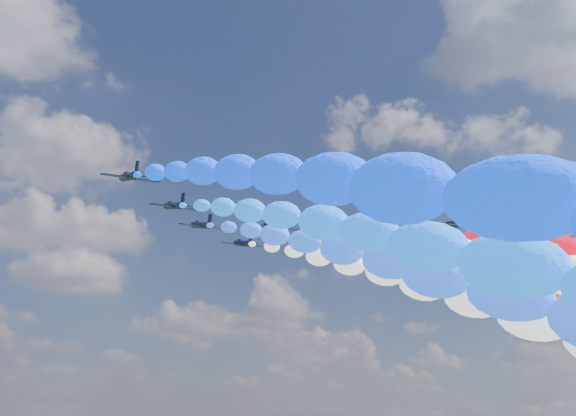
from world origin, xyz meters
name	(u,v)px	position (x,y,z in m)	size (l,w,h in m)	color
jet_0	(129,177)	(-31.93, -7.30, 97.79)	(8.46, 11.34, 2.50)	black
trail_0	(365,212)	(-31.93, -72.79, 75.85)	(6.41, 128.04, 48.03)	#0636FF
jet_1	(174,206)	(-21.04, 4.92, 97.79)	(8.46, 11.34, 2.50)	black
trail_1	(398,262)	(-21.04, -60.57, 75.85)	(6.41, 128.04, 48.03)	blue
jet_2	(201,225)	(-12.48, 15.29, 97.79)	(8.46, 11.34, 2.50)	black
trail_2	(411,288)	(-12.48, -50.20, 75.85)	(6.41, 128.04, 48.03)	blue
jet_3	(274,226)	(0.02, 9.80, 97.79)	(8.46, 11.34, 2.50)	black
trail_3	(542,289)	(0.02, -55.68, 75.85)	(6.41, 128.04, 48.03)	white
jet_4	(243,243)	(0.27, 25.56, 97.79)	(8.46, 11.34, 2.50)	black
trail_4	(448,309)	(0.27, -39.92, 75.85)	(6.41, 128.04, 48.03)	white
jet_5	(314,240)	(11.89, 16.34, 97.79)	(8.46, 11.34, 2.50)	black
jet_6	(393,232)	(22.55, 3.91, 97.79)	(8.46, 11.34, 2.50)	black
jet_7	(462,225)	(30.92, -6.43, 97.79)	(8.46, 11.34, 2.50)	black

